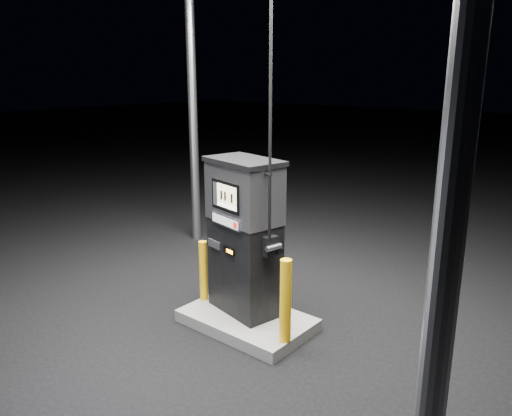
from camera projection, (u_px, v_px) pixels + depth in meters
The scene contains 5 objects.
ground at pixel (247, 326), 6.32m from camera, with size 80.00×80.00×0.00m, color black.
pump_island at pixel (247, 320), 6.30m from camera, with size 1.60×1.00×0.15m, color slate.
fuel_dispenser at pixel (245, 235), 6.16m from camera, with size 1.13×0.77×4.06m.
bollard_left at pixel (203, 271), 6.61m from camera, with size 0.11×0.11×0.82m, color #FDB40E.
bollard_right at pixel (285, 301), 5.55m from camera, with size 0.13×0.13×0.98m, color #FDB40E.
Camera 1 is at (3.73, -4.32, 3.08)m, focal length 35.00 mm.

